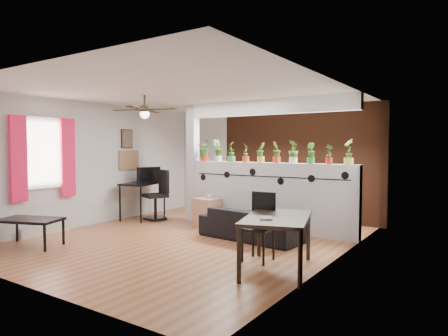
% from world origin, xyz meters
% --- Properties ---
extents(room_shell, '(6.30, 7.10, 2.90)m').
position_xyz_m(room_shell, '(0.00, 0.00, 1.30)').
color(room_shell, brown).
rests_on(room_shell, ground).
extents(partition_wall, '(3.60, 0.18, 1.35)m').
position_xyz_m(partition_wall, '(0.80, 1.50, 0.68)').
color(partition_wall, '#BCBCC1').
rests_on(partition_wall, ground).
extents(ceiling_header, '(3.60, 0.18, 0.30)m').
position_xyz_m(ceiling_header, '(0.80, 1.50, 2.45)').
color(ceiling_header, white).
rests_on(ceiling_header, room_shell).
extents(pier_column, '(0.22, 0.20, 2.60)m').
position_xyz_m(pier_column, '(-1.11, 1.50, 1.30)').
color(pier_column, '#BCBCC1').
rests_on(pier_column, ground).
extents(brick_panel, '(3.90, 0.05, 2.60)m').
position_xyz_m(brick_panel, '(0.80, 2.97, 1.30)').
color(brick_panel, '#A65230').
rests_on(brick_panel, ground).
extents(vine_decal, '(3.31, 0.01, 0.30)m').
position_xyz_m(vine_decal, '(0.80, 1.40, 1.08)').
color(vine_decal, black).
rests_on(vine_decal, partition_wall).
extents(window_assembly, '(0.09, 1.30, 1.55)m').
position_xyz_m(window_assembly, '(-2.56, -1.20, 1.51)').
color(window_assembly, white).
rests_on(window_assembly, room_shell).
extents(baseboard_heater, '(0.08, 1.00, 0.18)m').
position_xyz_m(baseboard_heater, '(-2.54, -1.20, 0.09)').
color(baseboard_heater, silver).
rests_on(baseboard_heater, ground).
extents(corkboard, '(0.03, 0.60, 0.45)m').
position_xyz_m(corkboard, '(-2.58, 0.95, 1.35)').
color(corkboard, brown).
rests_on(corkboard, room_shell).
extents(framed_art, '(0.03, 0.34, 0.44)m').
position_xyz_m(framed_art, '(-2.58, 0.90, 1.85)').
color(framed_art, '#8C7259').
rests_on(framed_art, room_shell).
extents(ceiling_fan, '(1.19, 1.19, 0.43)m').
position_xyz_m(ceiling_fan, '(-0.80, -0.30, 2.31)').
color(ceiling_fan, black).
rests_on(ceiling_fan, room_shell).
extents(potted_plant_0, '(0.28, 0.25, 0.47)m').
position_xyz_m(potted_plant_0, '(-0.78, 1.50, 1.60)').
color(potted_plant_0, red).
rests_on(potted_plant_0, partition_wall).
extents(potted_plant_1, '(0.32, 0.30, 0.48)m').
position_xyz_m(potted_plant_1, '(-0.43, 1.50, 1.60)').
color(potted_plant_1, silver).
rests_on(potted_plant_1, partition_wall).
extents(potted_plant_2, '(0.26, 0.28, 0.45)m').
position_xyz_m(potted_plant_2, '(-0.08, 1.50, 1.59)').
color(potted_plant_2, '#349149').
rests_on(potted_plant_2, partition_wall).
extents(potted_plant_3, '(0.24, 0.25, 0.39)m').
position_xyz_m(potted_plant_3, '(0.27, 1.50, 1.56)').
color(potted_plant_3, red).
rests_on(potted_plant_3, partition_wall).
extents(potted_plant_4, '(0.24, 0.26, 0.41)m').
position_xyz_m(potted_plant_4, '(0.62, 1.50, 1.57)').
color(potted_plant_4, gold).
rests_on(potted_plant_4, partition_wall).
extents(potted_plant_5, '(0.22, 0.25, 0.42)m').
position_xyz_m(potted_plant_5, '(0.98, 1.50, 1.57)').
color(potted_plant_5, '#E6411B').
rests_on(potted_plant_5, partition_wall).
extents(potted_plant_6, '(0.28, 0.26, 0.43)m').
position_xyz_m(potted_plant_6, '(1.33, 1.50, 1.58)').
color(potted_plant_6, white).
rests_on(potted_plant_6, partition_wall).
extents(potted_plant_7, '(0.25, 0.23, 0.40)m').
position_xyz_m(potted_plant_7, '(1.68, 1.50, 1.56)').
color(potted_plant_7, '#308532').
rests_on(potted_plant_7, partition_wall).
extents(potted_plant_8, '(0.20, 0.18, 0.36)m').
position_xyz_m(potted_plant_8, '(2.03, 1.50, 1.54)').
color(potted_plant_8, red).
rests_on(potted_plant_8, partition_wall).
extents(potted_plant_9, '(0.30, 0.30, 0.45)m').
position_xyz_m(potted_plant_9, '(2.38, 1.50, 1.59)').
color(potted_plant_9, '#D3D04A').
rests_on(potted_plant_9, partition_wall).
extents(sofa, '(1.86, 0.87, 0.53)m').
position_xyz_m(sofa, '(0.90, 0.62, 0.26)').
color(sofa, black).
rests_on(sofa, ground).
extents(cube_shelf, '(0.54, 0.49, 0.59)m').
position_xyz_m(cube_shelf, '(-0.44, 1.11, 0.30)').
color(cube_shelf, '#A67957').
rests_on(cube_shelf, ground).
extents(cup, '(0.14, 0.14, 0.09)m').
position_xyz_m(cup, '(-0.39, 1.11, 0.64)').
color(cup, gray).
rests_on(cup, cube_shelf).
extents(computer_desk, '(0.88, 1.28, 0.84)m').
position_xyz_m(computer_desk, '(-2.25, 1.07, 0.76)').
color(computer_desk, black).
rests_on(computer_desk, ground).
extents(monitor, '(0.34, 0.15, 0.19)m').
position_xyz_m(monitor, '(-2.25, 1.22, 0.94)').
color(monitor, black).
rests_on(monitor, computer_desk).
extents(office_chair, '(0.61, 0.62, 1.11)m').
position_xyz_m(office_chair, '(-1.82, 1.12, 0.49)').
color(office_chair, black).
rests_on(office_chair, ground).
extents(dining_table, '(1.18, 1.53, 0.73)m').
position_xyz_m(dining_table, '(2.11, -0.78, 0.66)').
color(dining_table, black).
rests_on(dining_table, ground).
extents(book, '(0.25, 0.26, 0.02)m').
position_xyz_m(book, '(2.01, -1.08, 0.74)').
color(book, gray).
rests_on(book, dining_table).
extents(folding_chair, '(0.42, 0.42, 0.99)m').
position_xyz_m(folding_chair, '(1.68, -0.44, 0.59)').
color(folding_chair, black).
rests_on(folding_chair, ground).
extents(coffee_table, '(1.13, 0.87, 0.47)m').
position_xyz_m(coffee_table, '(-1.90, -1.89, 0.42)').
color(coffee_table, black).
rests_on(coffee_table, ground).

